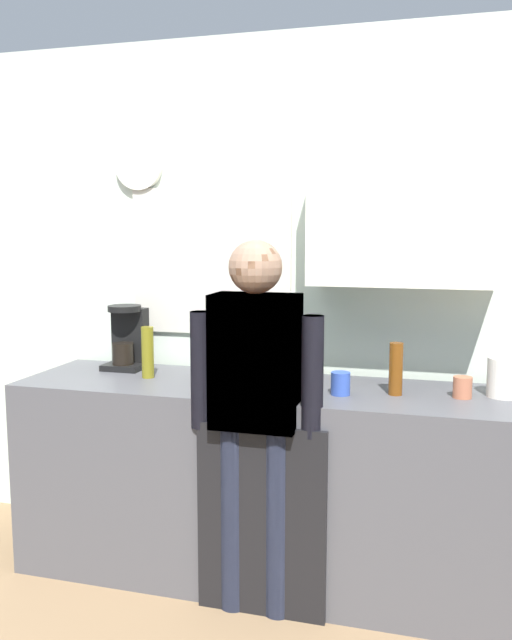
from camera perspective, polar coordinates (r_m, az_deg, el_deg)
name	(u,v)px	position (r m, az deg, el deg)	size (l,w,h in m)	color
ground_plane	(255,609)	(3.17, -0.05, -23.47)	(8.00, 8.00, 0.00)	#8C6D4C
kitchen_counter	(273,482)	(3.22, 1.45, -13.71)	(2.41, 0.64, 0.93)	#4C4C51
dishwasher_panel	(261,522)	(2.94, 0.41, -16.91)	(0.56, 0.02, 0.83)	black
back_wall_assembly	(306,284)	(3.38, 4.33, 3.08)	(4.01, 0.42, 2.60)	silver
coffee_maker	(128,340)	(3.52, -10.92, -1.69)	(0.20, 0.20, 0.33)	black
bottle_clear_soda	(261,353)	(3.14, 0.47, -2.81)	(0.09, 0.09, 0.28)	#2D8C33
bottle_amber_beer	(396,369)	(2.96, 11.87, -4.11)	(0.06, 0.06, 0.23)	brown
bottle_olive_oil	(148,352)	(3.27, -9.25, -2.74)	(0.06, 0.06, 0.25)	olive
cup_blue_mug	(341,383)	(2.94, 7.24, -5.40)	(0.08, 0.08, 0.10)	#3351B2
cup_terracotta_mug	(462,387)	(2.99, 17.24, -5.52)	(0.08, 0.08, 0.09)	#B26647
cup_white_mug	(205,363)	(3.36, -4.39, -3.73)	(0.08, 0.08, 0.10)	white
mixing_bowl	(258,384)	(2.94, 0.16, -5.52)	(0.22, 0.22, 0.08)	white
potted_plant	(214,352)	(3.21, -3.58, -2.73)	(0.15, 0.15, 0.23)	#9E5638
dish_soap	(227,357)	(3.35, -2.52, -3.21)	(0.06, 0.06, 0.18)	green
storage_canister	(504,377)	(3.06, 20.43, -4.62)	(0.14, 0.14, 0.17)	silver
person_at_sink	(255,397)	(2.79, -0.05, -6.61)	(0.57, 0.22, 1.60)	black
person_guest	(255,397)	(2.79, -0.05, -6.61)	(0.57, 0.22, 1.60)	#3F4766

